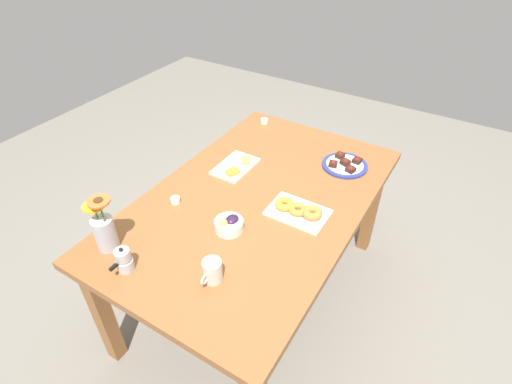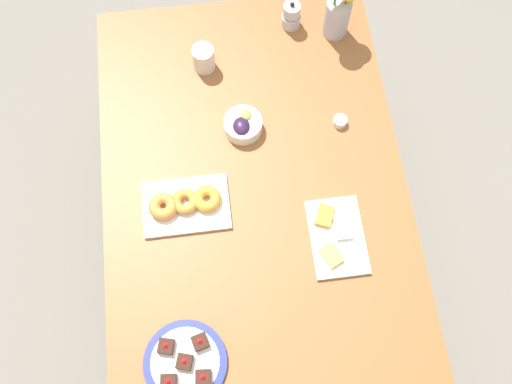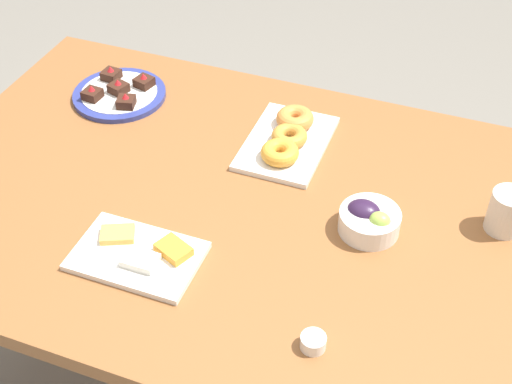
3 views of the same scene
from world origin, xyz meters
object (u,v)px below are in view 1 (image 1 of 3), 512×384
object	(u,v)px
grape_bowl	(229,224)
jam_cup_berry	(264,121)
jam_cup_honey	(175,200)
dining_table	(256,211)
dessert_plate	(345,165)
coffee_mug	(212,271)
croissant_platter	(299,211)
cheese_platter	(236,166)
flower_vase	(104,230)
moka_pot	(124,260)

from	to	relation	value
grape_bowl	jam_cup_berry	distance (m)	1.02
jam_cup_honey	jam_cup_berry	bearing A→B (deg)	-177.43
dining_table	dessert_plate	size ratio (longest dim) A/B	6.48
coffee_mug	grape_bowl	size ratio (longest dim) A/B	0.86
jam_cup_honey	jam_cup_berry	size ratio (longest dim) A/B	1.00
croissant_platter	jam_cup_berry	distance (m)	0.91
dining_table	cheese_platter	world-z (taller)	cheese_platter
dining_table	grape_bowl	xyz separation A→B (m)	(0.25, 0.01, 0.12)
flower_vase	moka_pot	distance (m)	0.17
moka_pot	jam_cup_honey	bearing A→B (deg)	-166.10
moka_pot	jam_cup_berry	bearing A→B (deg)	-173.77
cheese_platter	croissant_platter	world-z (taller)	croissant_platter
dessert_plate	flower_vase	distance (m)	1.28
coffee_mug	moka_pot	xyz separation A→B (m)	(0.14, -0.33, -0.00)
grape_bowl	flower_vase	world-z (taller)	flower_vase
cheese_platter	jam_cup_honey	size ratio (longest dim) A/B	5.42
jam_cup_honey	flower_vase	bearing A→B (deg)	-7.25
cheese_platter	dessert_plate	xyz separation A→B (m)	(-0.32, 0.51, 0.00)
flower_vase	grape_bowl	bearing A→B (deg)	133.37
flower_vase	croissant_platter	bearing A→B (deg)	135.83
jam_cup_honey	grape_bowl	bearing A→B (deg)	86.63
grape_bowl	moka_pot	distance (m)	0.47
flower_vase	jam_cup_honey	bearing A→B (deg)	172.75
grape_bowl	croissant_platter	world-z (taller)	grape_bowl
moka_pot	flower_vase	bearing A→B (deg)	-108.38
coffee_mug	dessert_plate	distance (m)	1.03
dining_table	flower_vase	bearing A→B (deg)	-31.03
coffee_mug	grape_bowl	xyz separation A→B (m)	(-0.27, -0.11, -0.02)
jam_cup_honey	coffee_mug	bearing A→B (deg)	56.57
jam_cup_berry	dining_table	bearing A→B (deg)	27.45
flower_vase	dining_table	bearing A→B (deg)	148.97
flower_vase	moka_pot	bearing A→B (deg)	71.62
dining_table	cheese_platter	size ratio (longest dim) A/B	6.15
croissant_platter	moka_pot	bearing A→B (deg)	-33.62
grape_bowl	moka_pot	world-z (taller)	moka_pot
jam_cup_honey	cheese_platter	bearing A→B (deg)	168.02
dining_table	jam_cup_honey	world-z (taller)	jam_cup_honey
jam_cup_honey	moka_pot	bearing A→B (deg)	13.90
croissant_platter	jam_cup_honey	bearing A→B (deg)	-66.69
grape_bowl	cheese_platter	world-z (taller)	grape_bowl
jam_cup_berry	jam_cup_honey	bearing A→B (deg)	2.57
cheese_platter	jam_cup_honey	world-z (taller)	cheese_platter
dining_table	croissant_platter	bearing A→B (deg)	91.29
croissant_platter	cheese_platter	bearing A→B (deg)	-109.32
croissant_platter	dessert_plate	size ratio (longest dim) A/B	1.13
croissant_platter	grape_bowl	bearing A→B (deg)	-40.35
dining_table	dessert_plate	world-z (taller)	dessert_plate
cheese_platter	jam_cup_honey	distance (m)	0.41
cheese_platter	croissant_platter	xyz separation A→B (m)	(0.16, 0.47, 0.01)
jam_cup_honey	moka_pot	xyz separation A→B (m)	(0.43, 0.11, 0.03)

